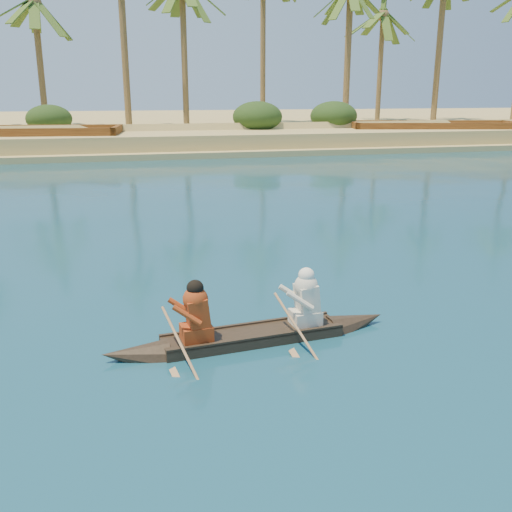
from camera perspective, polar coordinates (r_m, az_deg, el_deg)
name	(u,v)px	position (r m, az deg, el deg)	size (l,w,h in m)	color
sandy_embankment	(85,128)	(59.35, -16.74, 12.20)	(150.00, 51.00, 1.50)	tan
palm_grove	(69,34)	(47.56, -18.16, 20.31)	(110.00, 14.00, 16.00)	#475E21
shrub_cluster	(75,131)	(43.98, -17.69, 11.85)	(100.00, 6.00, 2.40)	#193312
canoe	(253,327)	(9.28, -0.33, -7.08)	(4.84, 1.13, 1.32)	#33251C
barge_mid	(19,143)	(39.88, -22.58, 10.35)	(12.99, 5.69, 2.10)	brown
barge_right	(433,136)	(45.78, 17.26, 11.43)	(12.99, 6.86, 2.06)	brown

